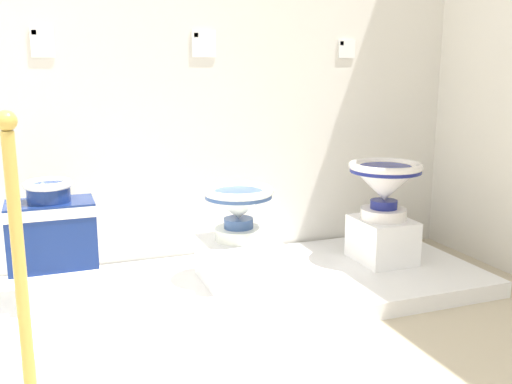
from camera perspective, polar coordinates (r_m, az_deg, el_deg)
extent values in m
cube|color=silver|center=(3.39, -5.40, 18.20)|extent=(3.44, 0.06, 3.08)
cube|color=white|center=(3.06, -2.01, -9.67)|extent=(2.70, 1.02, 0.09)
cube|color=white|center=(2.95, -19.28, -8.53)|extent=(0.30, 0.33, 0.17)
cube|color=navy|center=(2.87, -19.62, -3.96)|extent=(0.40, 0.24, 0.31)
cube|color=white|center=(2.84, -19.80, -1.60)|extent=(0.40, 0.25, 0.05)
cylinder|color=navy|center=(2.82, -19.91, -0.08)|extent=(0.20, 0.20, 0.08)
torus|color=white|center=(2.82, -19.97, 0.75)|extent=(0.22, 0.22, 0.04)
cube|color=white|center=(3.03, -1.73, -6.74)|extent=(0.38, 0.37, 0.22)
cylinder|color=white|center=(2.99, -1.74, -4.15)|extent=(0.25, 0.25, 0.06)
cylinder|color=#37558E|center=(2.97, -1.75, -3.09)|extent=(0.15, 0.15, 0.05)
cone|color=white|center=(2.95, -1.76, -1.26)|extent=(0.35, 0.35, 0.14)
cylinder|color=#37558E|center=(2.94, -1.77, -0.27)|extent=(0.35, 0.35, 0.03)
torus|color=white|center=(2.93, -1.77, 0.11)|extent=(0.36, 0.36, 0.04)
cylinder|color=#37558E|center=(2.93, -1.77, 0.01)|extent=(0.25, 0.25, 0.01)
cube|color=white|center=(3.40, 12.42, -4.66)|extent=(0.30, 0.34, 0.25)
cylinder|color=white|center=(3.36, 12.54, -2.11)|extent=(0.26, 0.26, 0.06)
cylinder|color=navy|center=(3.35, 12.58, -1.19)|extent=(0.15, 0.15, 0.05)
cone|color=white|center=(3.32, 12.68, 0.87)|extent=(0.41, 0.41, 0.20)
cylinder|color=navy|center=(3.31, 12.74, 2.20)|extent=(0.40, 0.40, 0.03)
torus|color=white|center=(3.30, 12.76, 2.54)|extent=(0.42, 0.42, 0.04)
cylinder|color=navy|center=(3.30, 12.75, 2.46)|extent=(0.29, 0.29, 0.01)
cube|color=white|center=(3.22, -20.46, 13.80)|extent=(0.12, 0.01, 0.16)
cube|color=#386BAD|center=(3.22, -21.21, 14.58)|extent=(0.02, 0.01, 0.02)
cube|color=white|center=(3.34, -5.20, 14.48)|extent=(0.14, 0.01, 0.15)
cube|color=slate|center=(3.33, -5.98, 15.26)|extent=(0.02, 0.01, 0.02)
cube|color=white|center=(3.69, 9.01, 13.87)|extent=(0.11, 0.01, 0.11)
cube|color=#386BAD|center=(3.67, 8.52, 14.41)|extent=(0.02, 0.01, 0.02)
cylinder|color=gold|center=(1.97, -22.28, -8.62)|extent=(0.04, 0.04, 0.98)
sphere|color=gold|center=(1.86, -23.57, 6.50)|extent=(0.06, 0.06, 0.06)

